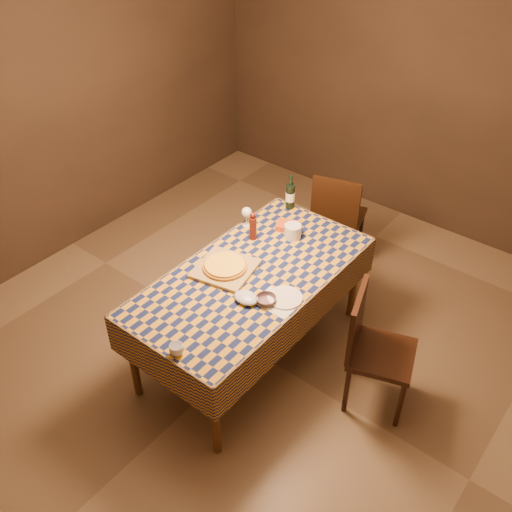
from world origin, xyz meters
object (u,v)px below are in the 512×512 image
at_px(dining_table, 252,282).
at_px(pizza, 225,266).
at_px(wine_bottle, 290,196).
at_px(chair_far, 337,214).
at_px(chair_right, 371,344).
at_px(cutting_board, 225,269).
at_px(white_plate, 285,298).
at_px(bowl, 266,300).

distance_m(dining_table, pizza, 0.22).
bearing_deg(dining_table, wine_bottle, 108.96).
bearing_deg(dining_table, chair_far, 95.11).
bearing_deg(chair_right, wine_bottle, 149.49).
xyz_separation_m(cutting_board, chair_far, (0.05, 1.43, -0.26)).
height_order(cutting_board, pizza, pizza).
relative_size(dining_table, wine_bottle, 6.22).
distance_m(cutting_board, chair_right, 1.12).
height_order(dining_table, wine_bottle, wine_bottle).
distance_m(wine_bottle, chair_right, 1.42).
height_order(dining_table, cutting_board, cutting_board).
bearing_deg(white_plate, bowl, -124.48).
distance_m(wine_bottle, chair_far, 0.63).
bearing_deg(chair_right, white_plate, -158.31).
relative_size(cutting_board, chair_right, 0.42).
relative_size(dining_table, chair_far, 1.98).
bearing_deg(cutting_board, dining_table, 24.83).
relative_size(pizza, white_plate, 1.61).
xyz_separation_m(bowl, chair_far, (-0.38, 1.52, -0.27)).
bearing_deg(pizza, white_plate, 2.46).
bearing_deg(chair_far, chair_right, -49.53).
relative_size(pizza, chair_far, 0.41).
height_order(wine_bottle, white_plate, wine_bottle).
height_order(white_plate, chair_far, chair_far).
xyz_separation_m(white_plate, chair_right, (0.56, 0.22, -0.25)).
distance_m(dining_table, cutting_board, 0.21).
bearing_deg(chair_right, pizza, -167.10).
relative_size(dining_table, bowl, 13.67).
height_order(pizza, white_plate, pizza).
bearing_deg(bowl, wine_bottle, 118.28).
relative_size(wine_bottle, chair_right, 0.32).
distance_m(cutting_board, bowl, 0.44).
bearing_deg(dining_table, cutting_board, -155.17).
bearing_deg(chair_right, dining_table, -169.60).
height_order(dining_table, chair_right, chair_right).
bearing_deg(chair_far, white_plate, -72.16).
distance_m(wine_bottle, white_plate, 1.12).
bearing_deg(bowl, cutting_board, 168.62).
height_order(pizza, chair_right, chair_right).
height_order(white_plate, chair_right, chair_right).
xyz_separation_m(pizza, wine_bottle, (-0.12, 0.94, 0.07)).
distance_m(dining_table, chair_right, 0.92).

